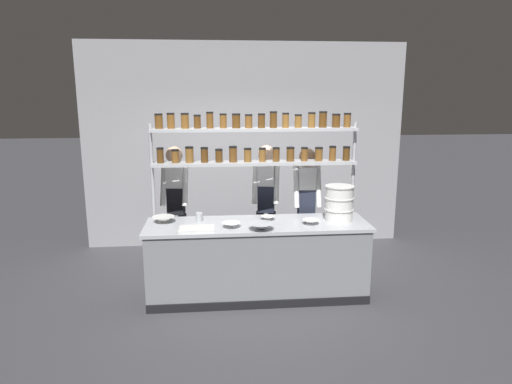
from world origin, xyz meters
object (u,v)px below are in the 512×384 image
prep_bowl_far_left (261,227)px  prep_bowl_center_back (231,225)px  cutting_board (197,229)px  prep_bowl_near_left (163,220)px  prep_bowl_near_right (268,218)px  spice_shelf_unit (254,147)px  container_stack (339,203)px  chef_left (176,201)px  serving_cup_front (199,217)px  chef_right (306,203)px  chef_center (266,199)px  prep_bowl_center_front (311,222)px

prep_bowl_far_left → prep_bowl_center_back: bearing=158.2°
cutting_board → prep_bowl_near_left: 0.52m
prep_bowl_near_right → cutting_board: bearing=-158.7°
spice_shelf_unit → container_stack: bearing=-15.6°
chef_left → prep_bowl_far_left: size_ratio=6.05×
container_stack → spice_shelf_unit: bearing=164.4°
prep_bowl_far_left → serving_cup_front: (-0.71, 0.43, 0.01)m
chef_left → prep_bowl_far_left: chef_left is taller
serving_cup_front → prep_bowl_near_right: bearing=-1.6°
cutting_board → chef_right: bearing=29.0°
chef_left → chef_center: (1.21, 0.01, 0.00)m
cutting_board → chef_center: bearing=47.8°
container_stack → prep_bowl_far_left: 1.05m
chef_center → chef_right: (0.51, -0.21, -0.02)m
chef_center → prep_bowl_far_left: bearing=-88.4°
container_stack → prep_bowl_center_front: (-0.37, -0.15, -0.19)m
chef_left → cutting_board: (0.31, -0.99, -0.09)m
prep_bowl_near_right → prep_bowl_far_left: (-0.12, -0.41, 0.02)m
spice_shelf_unit → container_stack: size_ratio=5.98×
chef_center → chef_right: size_ratio=1.01×
prep_bowl_near_left → prep_bowl_center_back: 0.85m
chef_left → prep_bowl_center_back: (0.70, -0.94, -0.07)m
spice_shelf_unit → chef_left: (-1.01, 0.46, -0.77)m
spice_shelf_unit → prep_bowl_near_left: bearing=-170.0°
cutting_board → prep_bowl_near_left: size_ratio=1.50×
chef_right → prep_bowl_far_left: (-0.69, -0.86, -0.05)m
cutting_board → prep_bowl_far_left: (0.72, -0.08, 0.03)m
chef_right → chef_center: bearing=161.0°
prep_bowl_near_right → prep_bowl_center_back: bearing=-148.8°
spice_shelf_unit → prep_bowl_near_left: (-1.11, -0.20, -0.83)m
prep_bowl_near_left → prep_bowl_far_left: bearing=-20.0°
chef_center → prep_bowl_near_left: chef_center is taller
prep_bowl_near_left → prep_bowl_far_left: size_ratio=0.92×
prep_bowl_center_front → prep_bowl_center_back: size_ratio=0.94×
container_stack → cutting_board: bearing=-171.7°
container_stack → cutting_board: (-1.71, -0.25, -0.20)m
spice_shelf_unit → chef_right: size_ratio=1.46×
container_stack → serving_cup_front: size_ratio=4.08×
prep_bowl_near_right → prep_bowl_near_left: bearing=179.9°
cutting_board → prep_bowl_far_left: prep_bowl_far_left is taller
prep_bowl_near_right → prep_bowl_far_left: bearing=-106.8°
prep_bowl_center_back → prep_bowl_far_left: 0.36m
prep_bowl_center_back → container_stack: bearing=8.3°
prep_bowl_center_back → serving_cup_front: size_ratio=2.06×
cutting_board → serving_cup_front: bearing=87.2°
chef_center → chef_right: 0.56m
cutting_board → prep_bowl_far_left: size_ratio=1.38×
chef_left → prep_bowl_near_left: (-0.10, -0.66, -0.06)m
prep_bowl_near_left → prep_bowl_center_back: (0.80, -0.28, -0.01)m
container_stack → prep_bowl_center_front: container_stack is taller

